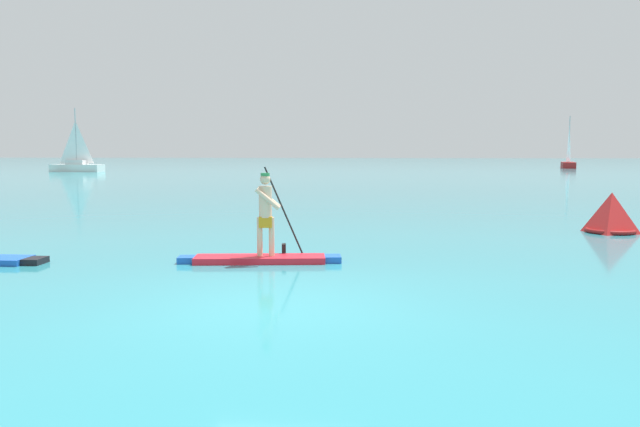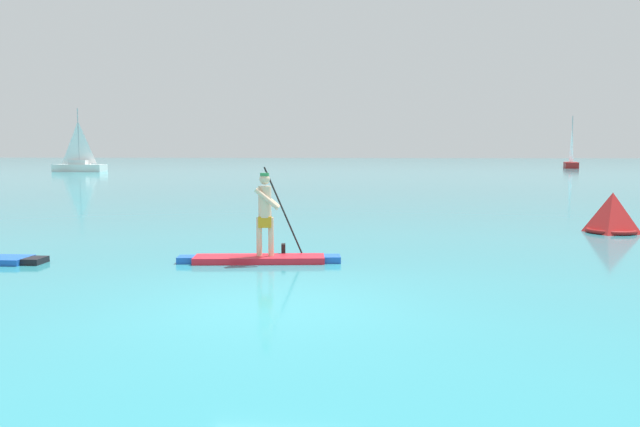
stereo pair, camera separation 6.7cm
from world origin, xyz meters
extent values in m
plane|color=teal|center=(0.00, 0.00, 0.00)|extent=(440.00, 440.00, 0.00)
cube|color=black|center=(-5.37, 2.59, 0.06)|extent=(0.37, 0.50, 0.12)
cube|color=red|center=(-0.99, 3.32, 0.06)|extent=(2.67, 1.05, 0.13)
cube|color=blue|center=(0.46, 3.55, 0.06)|extent=(0.39, 0.50, 0.13)
cube|color=blue|center=(-2.43, 3.08, 0.06)|extent=(0.38, 0.43, 0.13)
cylinder|color=beige|center=(-0.75, 3.35, 0.52)|extent=(0.11, 0.11, 0.78)
cylinder|color=beige|center=(-0.99, 3.32, 0.52)|extent=(0.11, 0.11, 0.78)
cube|color=orange|center=(-0.87, 3.34, 0.82)|extent=(0.29, 0.26, 0.22)
cylinder|color=beige|center=(-0.87, 3.34, 1.22)|extent=(0.26, 0.26, 0.62)
sphere|color=beige|center=(-0.87, 3.34, 1.67)|extent=(0.21, 0.21, 0.21)
cylinder|color=#338C4C|center=(-0.87, 3.34, 1.76)|extent=(0.18, 0.18, 0.06)
cylinder|color=beige|center=(-0.84, 3.49, 1.28)|extent=(0.50, 0.17, 0.45)
cylinder|color=beige|center=(-0.79, 3.19, 1.28)|extent=(0.50, 0.17, 0.45)
cylinder|color=black|center=(-0.59, 3.81, 1.00)|extent=(0.79, 0.16, 1.80)
cube|color=black|center=(-0.59, 3.81, 0.15)|extent=(0.11, 0.21, 0.32)
pyramid|color=red|center=(7.53, 9.01, 0.55)|extent=(1.44, 1.44, 1.11)
torus|color=maroon|center=(7.53, 9.01, 0.06)|extent=(1.32, 1.32, 0.12)
cube|color=white|center=(-34.40, 57.22, 0.40)|extent=(6.10, 2.12, 0.81)
cylinder|color=#B2B2B7|center=(-34.40, 57.22, 3.96)|extent=(0.12, 0.12, 6.31)
pyramid|color=white|center=(-34.40, 57.22, 3.31)|extent=(2.65, 0.66, 4.80)
cube|color=silver|center=(-34.40, 57.22, 1.05)|extent=(2.24, 1.34, 0.49)
cube|color=#A51E1E|center=(25.00, 80.59, 0.41)|extent=(2.83, 6.49, 0.82)
cylinder|color=#B2B2B7|center=(25.00, 80.59, 3.98)|extent=(0.12, 0.12, 6.33)
pyramid|color=white|center=(25.00, 80.59, 3.63)|extent=(1.18, 2.63, 5.43)
camera|label=1|loc=(1.76, -8.64, 2.20)|focal=34.65mm
camera|label=2|loc=(1.82, -8.63, 2.20)|focal=34.65mm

